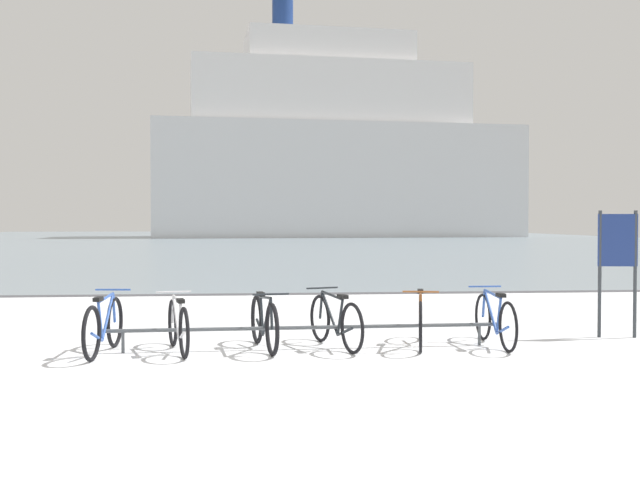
% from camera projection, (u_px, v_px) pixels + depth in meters
% --- Properties ---
extents(ground, '(80.00, 132.00, 0.08)m').
position_uv_depth(ground, '(255.00, 243.00, 60.78)').
color(ground, white).
extents(bike_rack, '(5.19, 0.23, 0.31)m').
position_uv_depth(bike_rack, '(307.00, 328.00, 9.75)').
color(bike_rack, '#4C5156').
rests_on(bike_rack, ground).
extents(bicycle_0, '(0.46, 1.67, 0.78)m').
position_uv_depth(bicycle_0, '(104.00, 326.00, 9.37)').
color(bicycle_0, black).
rests_on(bicycle_0, ground).
extents(bicycle_1, '(0.54, 1.56, 0.75)m').
position_uv_depth(bicycle_1, '(178.00, 326.00, 9.49)').
color(bicycle_1, black).
rests_on(bicycle_1, ground).
extents(bicycle_2, '(0.48, 1.63, 0.77)m').
position_uv_depth(bicycle_2, '(264.00, 323.00, 9.69)').
color(bicycle_2, black).
rests_on(bicycle_2, ground).
extents(bicycle_3, '(0.63, 1.63, 0.77)m').
position_uv_depth(bicycle_3, '(335.00, 321.00, 9.85)').
color(bicycle_3, black).
rests_on(bicycle_3, ground).
extents(bicycle_4, '(0.53, 1.70, 0.78)m').
position_uv_depth(bicycle_4, '(420.00, 319.00, 9.97)').
color(bicycle_4, black).
rests_on(bicycle_4, ground).
extents(bicycle_5, '(0.46, 1.67, 0.77)m').
position_uv_depth(bicycle_5, '(495.00, 320.00, 9.98)').
color(bicycle_5, black).
rests_on(bicycle_5, ground).
extents(info_sign, '(0.55, 0.13, 1.82)m').
position_uv_depth(info_sign, '(618.00, 252.00, 10.70)').
color(info_sign, '#33383D').
rests_on(info_sign, ground).
extents(ferry_ship, '(40.54, 16.08, 27.45)m').
position_uv_depth(ferry_ship, '(333.00, 153.00, 82.58)').
color(ferry_ship, silver).
rests_on(ferry_ship, ground).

